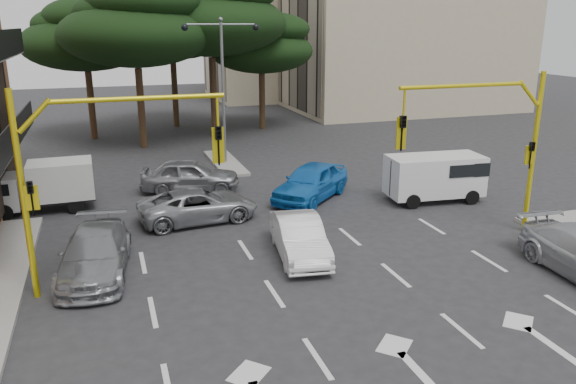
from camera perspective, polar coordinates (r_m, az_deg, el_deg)
name	(u,v)px	position (r m, az deg, el deg)	size (l,w,h in m)	color
ground	(337,284)	(17.38, 5.00, -9.30)	(120.00, 120.00, 0.00)	#28282B
median_strip	(225,163)	(31.85, -6.37, 2.99)	(1.40, 6.00, 0.15)	gray
apartment_beige_near	(406,2)	(53.24, 11.86, 18.34)	(20.20, 12.15, 18.70)	#BEB48F
apartment_beige_far	(288,16)	(61.39, -0.03, 17.49)	(16.20, 12.15, 16.70)	#BEB48F
pine_left_near	(136,23)	(36.32, -15.20, 16.22)	(9.15, 9.15, 10.23)	#382616
pine_center	(211,12)	(38.95, -7.78, 17.65)	(9.98, 9.98, 11.16)	#382616
pine_left_far	(85,34)	(40.26, -19.91, 14.84)	(8.32, 8.32, 9.30)	#382616
pine_right	(262,43)	(41.84, -2.63, 14.87)	(7.49, 7.49, 8.37)	#382616
pine_back	(172,23)	(43.58, -11.73, 16.45)	(9.15, 9.15, 10.23)	#382616
signal_mast_right	(495,133)	(21.23, 20.29, 5.61)	(5.79, 0.37, 6.00)	yellow
signal_mast_left	(89,162)	(16.71, -19.57, 2.88)	(5.79, 0.37, 6.00)	yellow
street_lamp_center	(222,66)	(31.02, -6.70, 12.63)	(4.16, 0.36, 7.77)	slate
car_white_hatch	(299,237)	(19.01, 1.16, -4.62)	(1.45, 4.16, 1.37)	white
car_blue_compact	(311,182)	(25.11, 2.35, 1.04)	(1.91, 4.75, 1.62)	blue
car_silver_wagon	(95,253)	(18.69, -19.02, -5.91)	(1.97, 4.85, 1.41)	gray
car_silver_cross_a	(198,205)	(22.64, -9.10, -1.35)	(2.17, 4.71, 1.31)	#97989E
car_silver_cross_b	(190,175)	(26.68, -9.91, 1.67)	(1.83, 4.54, 1.55)	gray
van_white	(434,178)	(25.68, 14.65, 1.40)	(1.89, 4.17, 2.09)	silver
box_truck_a	(42,187)	(25.56, -23.70, 0.44)	(1.79, 4.27, 2.10)	silver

